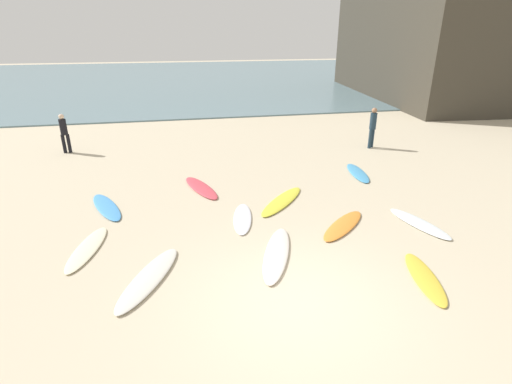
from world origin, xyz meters
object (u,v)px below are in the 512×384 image
(surfboard_2, at_px, (425,278))
(surfboard_4, at_px, (419,223))
(surfboard_7, at_px, (242,218))
(surfboard_9, at_px, (358,173))
(surfboard_8, at_px, (149,278))
(beachgoer_mid, at_px, (373,126))
(beachgoer_near, at_px, (64,132))
(surfboard_0, at_px, (277,254))
(surfboard_3, at_px, (87,249))
(surfboard_10, at_px, (282,201))
(surfboard_6, at_px, (343,225))
(surfboard_1, at_px, (107,207))
(surfboard_5, at_px, (201,188))

(surfboard_2, distance_m, surfboard_4, 2.61)
(surfboard_4, distance_m, surfboard_7, 4.76)
(surfboard_9, bearing_deg, surfboard_7, -141.78)
(surfboard_8, bearing_deg, surfboard_4, -145.10)
(surfboard_4, xyz_separation_m, beachgoer_mid, (2.11, 7.01, 0.94))
(surfboard_4, xyz_separation_m, beachgoer_near, (-10.77, 8.89, 0.87))
(surfboard_0, distance_m, surfboard_3, 4.50)
(surfboard_10, bearing_deg, surfboard_0, -67.28)
(surfboard_10, height_order, beachgoer_near, beachgoer_near)
(beachgoer_near, bearing_deg, surfboard_6, 135.45)
(surfboard_1, bearing_deg, beachgoer_near, -91.00)
(surfboard_5, bearing_deg, surfboard_4, 127.02)
(surfboard_10, xyz_separation_m, beachgoer_mid, (5.33, 4.86, 0.94))
(surfboard_0, distance_m, surfboard_5, 4.65)
(surfboard_5, xyz_separation_m, surfboard_9, (5.66, 0.29, -0.00))
(surfboard_1, xyz_separation_m, beachgoer_near, (-2.40, 6.11, 0.87))
(surfboard_6, bearing_deg, surfboard_5, 2.42)
(surfboard_0, height_order, surfboard_9, surfboard_0)
(surfboard_4, bearing_deg, surfboard_2, 45.27)
(surfboard_0, relative_size, surfboard_10, 1.01)
(surfboard_0, xyz_separation_m, surfboard_5, (-1.42, 4.43, -0.00))
(surfboard_6, distance_m, surfboard_7, 2.72)
(surfboard_9, bearing_deg, surfboard_5, -169.13)
(surfboard_2, bearing_deg, surfboard_10, -53.95)
(surfboard_0, relative_size, beachgoer_mid, 1.42)
(beachgoer_mid, bearing_deg, surfboard_8, 6.10)
(surfboard_4, distance_m, surfboard_8, 7.08)
(surfboard_1, relative_size, surfboard_3, 1.04)
(surfboard_0, distance_m, beachgoer_near, 11.71)
(beachgoer_near, bearing_deg, surfboard_9, 155.82)
(surfboard_7, height_order, surfboard_10, surfboard_10)
(surfboard_4, xyz_separation_m, surfboard_8, (-6.99, -1.11, 0.00))
(surfboard_4, bearing_deg, surfboard_6, -23.04)
(surfboard_1, height_order, surfboard_10, surfboard_1)
(surfboard_3, xyz_separation_m, surfboard_10, (5.26, 1.74, 0.00))
(surfboard_7, relative_size, surfboard_9, 0.94)
(surfboard_8, bearing_deg, surfboard_10, -113.19)
(surfboard_2, bearing_deg, surfboard_9, -90.19)
(surfboard_7, xyz_separation_m, surfboard_8, (-2.40, -2.37, 0.01))
(surfboard_5, height_order, beachgoer_near, beachgoer_near)
(surfboard_0, distance_m, surfboard_9, 6.35)
(surfboard_1, height_order, surfboard_6, surfboard_1)
(surfboard_6, distance_m, beachgoer_mid, 7.95)
(surfboard_5, xyz_separation_m, beachgoer_mid, (7.66, 3.30, 0.94))
(surfboard_2, xyz_separation_m, beachgoer_mid, (3.42, 9.27, 0.95))
(surfboard_3, height_order, surfboard_10, surfboard_10)
(surfboard_0, bearing_deg, beachgoer_mid, 72.05)
(surfboard_1, relative_size, beachgoer_near, 1.35)
(surfboard_10, bearing_deg, surfboard_7, -106.55)
(surfboard_0, relative_size, surfboard_3, 1.17)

